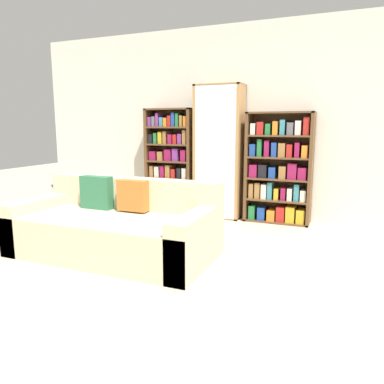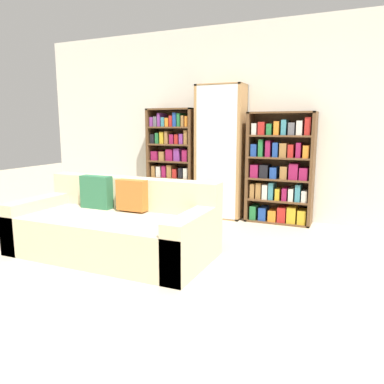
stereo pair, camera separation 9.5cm
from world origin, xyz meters
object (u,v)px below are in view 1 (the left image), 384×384
at_px(wine_bottle, 213,227).
at_px(bookshelf_left, 171,162).
at_px(display_cabinet, 219,153).
at_px(couch, 115,228).
at_px(bookshelf_right, 279,171).

bearing_deg(wine_bottle, bookshelf_left, 134.16).
bearing_deg(display_cabinet, couch, -103.44).
xyz_separation_m(couch, display_cabinet, (0.46, 1.94, 0.66)).
distance_m(couch, display_cabinet, 2.10).
relative_size(couch, bookshelf_right, 1.37).
bearing_deg(bookshelf_left, display_cabinet, -1.23).
height_order(bookshelf_left, wine_bottle, bookshelf_left).
xyz_separation_m(couch, bookshelf_left, (-0.31, 1.95, 0.49)).
bearing_deg(couch, wine_bottle, 47.76).
distance_m(display_cabinet, bookshelf_right, 0.88).
height_order(bookshelf_left, bookshelf_right, bookshelf_left).
height_order(couch, bookshelf_left, bookshelf_left).
xyz_separation_m(couch, wine_bottle, (0.77, 0.85, -0.12)).
relative_size(bookshelf_right, wine_bottle, 4.27).
relative_size(couch, bookshelf_left, 1.31).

